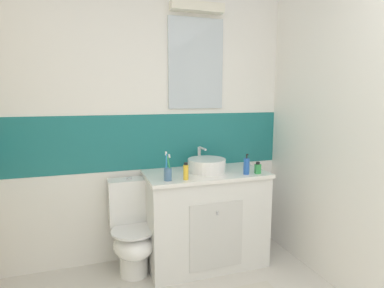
{
  "coord_description": "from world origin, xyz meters",
  "views": [
    {
      "loc": [
        -0.51,
        -0.4,
        1.51
      ],
      "look_at": [
        0.24,
        1.87,
        1.15
      ],
      "focal_mm": 29.29,
      "sensor_mm": 36.0,
      "label": 1
    }
  ],
  "objects_px": {
    "toothbrush_cup": "(168,173)",
    "toilet": "(132,231)",
    "soap_dispenser": "(246,166)",
    "perfume_flask_small": "(258,168)",
    "deodorant_spray_can": "(186,172)",
    "sink_basin": "(207,165)"
  },
  "relations": [
    {
      "from": "sink_basin",
      "to": "soap_dispenser",
      "type": "distance_m",
      "value": 0.35
    },
    {
      "from": "deodorant_spray_can",
      "to": "soap_dispenser",
      "type": "bearing_deg",
      "value": 0.52
    },
    {
      "from": "perfume_flask_small",
      "to": "toilet",
      "type": "bearing_deg",
      "value": 167.58
    },
    {
      "from": "deodorant_spray_can",
      "to": "toothbrush_cup",
      "type": "bearing_deg",
      "value": 172.38
    },
    {
      "from": "toilet",
      "to": "soap_dispenser",
      "type": "xyz_separation_m",
      "value": [
        0.95,
        -0.22,
        0.55
      ]
    },
    {
      "from": "sink_basin",
      "to": "toilet",
      "type": "distance_m",
      "value": 0.85
    },
    {
      "from": "toothbrush_cup",
      "to": "toilet",
      "type": "bearing_deg",
      "value": 141.77
    },
    {
      "from": "toilet",
      "to": "toothbrush_cup",
      "type": "xyz_separation_m",
      "value": [
        0.27,
        -0.21,
        0.54
      ]
    },
    {
      "from": "sink_basin",
      "to": "perfume_flask_small",
      "type": "bearing_deg",
      "value": -27.48
    },
    {
      "from": "toilet",
      "to": "soap_dispenser",
      "type": "relative_size",
      "value": 4.52
    },
    {
      "from": "sink_basin",
      "to": "soap_dispenser",
      "type": "xyz_separation_m",
      "value": [
        0.29,
        -0.2,
        0.01
      ]
    },
    {
      "from": "toothbrush_cup",
      "to": "deodorant_spray_can",
      "type": "distance_m",
      "value": 0.14
    },
    {
      "from": "toothbrush_cup",
      "to": "perfume_flask_small",
      "type": "bearing_deg",
      "value": -1.69
    },
    {
      "from": "sink_basin",
      "to": "deodorant_spray_can",
      "type": "xyz_separation_m",
      "value": [
        -0.25,
        -0.2,
        0.0
      ]
    },
    {
      "from": "toilet",
      "to": "toothbrush_cup",
      "type": "distance_m",
      "value": 0.63
    },
    {
      "from": "toilet",
      "to": "toothbrush_cup",
      "type": "height_order",
      "value": "toothbrush_cup"
    },
    {
      "from": "toilet",
      "to": "deodorant_spray_can",
      "type": "xyz_separation_m",
      "value": [
        0.41,
        -0.23,
        0.54
      ]
    },
    {
      "from": "toilet",
      "to": "deodorant_spray_can",
      "type": "bearing_deg",
      "value": -29.19
    },
    {
      "from": "toilet",
      "to": "deodorant_spray_can",
      "type": "relative_size",
      "value": 5.77
    },
    {
      "from": "toothbrush_cup",
      "to": "soap_dispenser",
      "type": "relative_size",
      "value": 1.3
    },
    {
      "from": "toothbrush_cup",
      "to": "soap_dispenser",
      "type": "height_order",
      "value": "toothbrush_cup"
    },
    {
      "from": "soap_dispenser",
      "to": "perfume_flask_small",
      "type": "distance_m",
      "value": 0.11
    }
  ]
}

